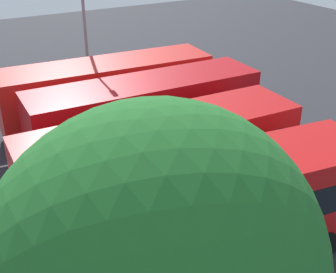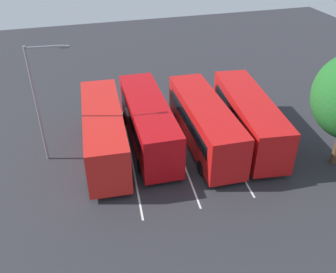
{
  "view_description": "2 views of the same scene",
  "coord_description": "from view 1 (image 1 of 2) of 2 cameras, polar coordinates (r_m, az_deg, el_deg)",
  "views": [
    {
      "loc": [
        -7.12,
        -13.87,
        9.72
      ],
      "look_at": [
        0.57,
        -0.35,
        1.85
      ],
      "focal_mm": 48.09,
      "sensor_mm": 36.0,
      "label": 1
    },
    {
      "loc": [
        -21.14,
        6.65,
        15.03
      ],
      "look_at": [
        -1.38,
        1.05,
        1.79
      ],
      "focal_mm": 39.36,
      "sensor_mm": 36.0,
      "label": 2
    }
  ],
  "objects": [
    {
      "name": "ground_plane",
      "position": [
        18.37,
        -2.1,
        -5.14
      ],
      "size": [
        66.68,
        66.68,
        0.0
      ],
      "primitive_type": "plane",
      "color": "#2B2B30"
    },
    {
      "name": "bus_far_left",
      "position": [
        13.4,
        6.11,
        -9.29
      ],
      "size": [
        10.26,
        3.76,
        3.38
      ],
      "rotation": [
        0.0,
        0.0,
        -0.12
      ],
      "color": "red",
      "rests_on": "ground"
    },
    {
      "name": "bus_center_left",
      "position": [
        15.83,
        -0.48,
        -2.96
      ],
      "size": [
        10.11,
        2.94,
        3.38
      ],
      "rotation": [
        0.0,
        0.0,
        -0.03
      ],
      "color": "red",
      "rests_on": "ground"
    },
    {
      "name": "bus_center_right",
      "position": [
        19.31,
        -2.72,
        2.76
      ],
      "size": [
        10.1,
        2.92,
        3.38
      ],
      "rotation": [
        0.0,
        0.0,
        -0.03
      ],
      "color": "#B70C11",
      "rests_on": "ground"
    },
    {
      "name": "bus_far_right",
      "position": [
        21.84,
        -7.56,
        5.48
      ],
      "size": [
        10.17,
        3.18,
        3.38
      ],
      "rotation": [
        0.0,
        0.0,
        -0.06
      ],
      "color": "red",
      "rests_on": "ground"
    },
    {
      "name": "pedestrian",
      "position": [
        24.06,
        8.61,
        5.23
      ],
      "size": [
        0.42,
        0.42,
        1.67
      ],
      "rotation": [
        0.0,
        0.0,
        2.72
      ],
      "color": "#232833",
      "rests_on": "ground"
    },
    {
      "name": "street_lamp",
      "position": [
        24.53,
        -10.42,
        14.33
      ],
      "size": [
        0.41,
        2.59,
        7.97
      ],
      "rotation": [
        0.0,
        0.0,
        -1.66
      ],
      "color": "gray",
      "rests_on": "ground"
    },
    {
      "name": "lane_stripe_outer_left",
      "position": [
        15.94,
        3.75,
        -10.79
      ],
      "size": [
        13.3,
        1.26,
        0.01
      ],
      "primitive_type": "cube",
      "rotation": [
        0.0,
        0.0,
        -0.09
      ],
      "color": "silver",
      "rests_on": "ground"
    },
    {
      "name": "lane_stripe_inner_left",
      "position": [
        18.37,
        -2.1,
        -5.13
      ],
      "size": [
        13.3,
        1.26,
        0.01
      ],
      "primitive_type": "cube",
      "rotation": [
        0.0,
        0.0,
        -0.09
      ],
      "color": "silver",
      "rests_on": "ground"
    },
    {
      "name": "lane_stripe_inner_right",
      "position": [
        21.07,
        -6.44,
        -0.81
      ],
      "size": [
        13.3,
        1.26,
        0.01
      ],
      "primitive_type": "cube",
      "rotation": [
        0.0,
        0.0,
        -0.09
      ],
      "color": "silver",
      "rests_on": "ground"
    }
  ]
}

